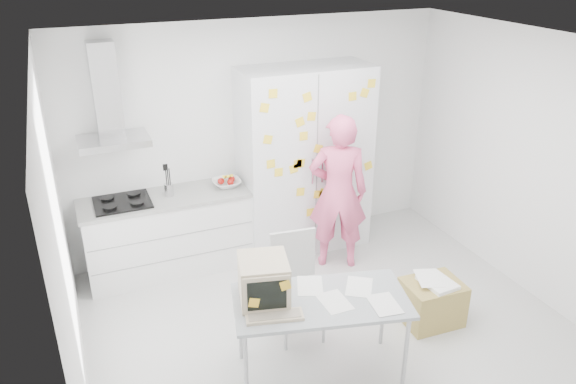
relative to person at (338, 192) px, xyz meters
name	(u,v)px	position (x,y,z in m)	size (l,w,h in m)	color
floor	(332,330)	(-0.60, -1.10, -0.91)	(4.50, 4.00, 0.02)	silver
walls	(303,175)	(-0.60, -0.38, 0.45)	(4.52, 4.01, 2.70)	white
ceiling	(343,48)	(-0.60, -1.10, 1.80)	(4.50, 4.00, 0.02)	white
counter_run	(169,233)	(-1.80, 0.60, -0.43)	(1.84, 0.63, 1.28)	white
range_hood	(108,104)	(-2.25, 0.74, 1.06)	(0.70, 0.48, 1.01)	silver
tall_cabinet	(305,160)	(-0.15, 0.57, 0.20)	(1.50, 0.68, 2.20)	silver
person	(338,192)	(0.00, 0.00, 0.00)	(0.66, 0.43, 1.80)	#EB5B89
desk	(285,290)	(-1.25, -1.48, -0.03)	(1.56, 1.03, 1.14)	#90969A
chair	(297,278)	(-0.91, -0.95, -0.33)	(0.50, 0.50, 1.01)	#B2B1AF
cardboard_box	(432,302)	(0.36, -1.35, -0.67)	(0.57, 0.47, 0.48)	#A99349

